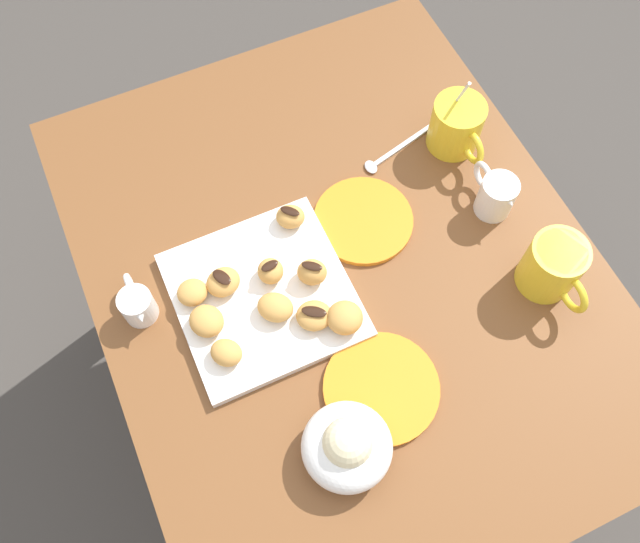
# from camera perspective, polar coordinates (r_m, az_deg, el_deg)

# --- Properties ---
(ground_plane) EXTENTS (8.00, 8.00, 0.00)m
(ground_plane) POSITION_cam_1_polar(r_m,az_deg,el_deg) (1.72, 1.30, -10.07)
(ground_plane) COLOR #423D38
(dining_table) EXTENTS (0.98, 0.78, 0.70)m
(dining_table) POSITION_cam_1_polar(r_m,az_deg,el_deg) (1.18, 1.87, -2.56)
(dining_table) COLOR brown
(dining_table) RESTS_ON ground_plane
(pastry_plate_square) EXTENTS (0.26, 0.26, 0.02)m
(pastry_plate_square) POSITION_cam_1_polar(r_m,az_deg,el_deg) (1.03, -4.92, -2.07)
(pastry_plate_square) COLOR white
(pastry_plate_square) RESTS_ON dining_table
(coffee_mug_yellow_left) EXTENTS (0.13, 0.09, 0.14)m
(coffee_mug_yellow_left) POSITION_cam_1_polar(r_m,az_deg,el_deg) (1.17, 11.72, 12.27)
(coffee_mug_yellow_left) COLOR yellow
(coffee_mug_yellow_left) RESTS_ON dining_table
(coffee_mug_yellow_right) EXTENTS (0.13, 0.09, 0.10)m
(coffee_mug_yellow_right) POSITION_cam_1_polar(r_m,az_deg,el_deg) (1.06, 19.47, 0.45)
(coffee_mug_yellow_right) COLOR yellow
(coffee_mug_yellow_right) RESTS_ON dining_table
(cream_pitcher_white) EXTENTS (0.10, 0.06, 0.07)m
(cream_pitcher_white) POSITION_cam_1_polar(r_m,az_deg,el_deg) (1.12, 14.88, 6.52)
(cream_pitcher_white) COLOR white
(cream_pitcher_white) RESTS_ON dining_table
(ice_cream_bowl) EXTENTS (0.13, 0.13, 0.09)m
(ice_cream_bowl) POSITION_cam_1_polar(r_m,az_deg,el_deg) (0.93, 2.35, -14.78)
(ice_cream_bowl) COLOR white
(ice_cream_bowl) RESTS_ON dining_table
(chocolate_sauce_pitcher) EXTENTS (0.09, 0.05, 0.06)m
(chocolate_sauce_pitcher) POSITION_cam_1_polar(r_m,az_deg,el_deg) (1.03, -15.48, -2.76)
(chocolate_sauce_pitcher) COLOR white
(chocolate_sauce_pitcher) RESTS_ON dining_table
(saucer_orange_left) EXTENTS (0.16, 0.16, 0.01)m
(saucer_orange_left) POSITION_cam_1_polar(r_m,az_deg,el_deg) (1.09, 3.75, 4.42)
(saucer_orange_left) COLOR orange
(saucer_orange_left) RESTS_ON dining_table
(saucer_orange_right) EXTENTS (0.17, 0.17, 0.01)m
(saucer_orange_right) POSITION_cam_1_polar(r_m,az_deg,el_deg) (0.99, 5.30, -9.97)
(saucer_orange_right) COLOR orange
(saucer_orange_right) RESTS_ON dining_table
(loose_spoon_near_saucer) EXTENTS (0.05, 0.16, 0.01)m
(loose_spoon_near_saucer) POSITION_cam_1_polar(r_m,az_deg,el_deg) (1.17, 6.21, 10.13)
(loose_spoon_near_saucer) COLOR silver
(loose_spoon_near_saucer) RESTS_ON dining_table
(beignet_0) EXTENTS (0.05, 0.05, 0.03)m
(beignet_0) POSITION_cam_1_polar(r_m,az_deg,el_deg) (1.02, -10.95, -1.78)
(beignet_0) COLOR #D19347
(beignet_0) RESTS_ON pastry_plate_square
(beignet_1) EXTENTS (0.06, 0.06, 0.03)m
(beignet_1) POSITION_cam_1_polar(r_m,az_deg,el_deg) (1.02, -8.34, -0.90)
(beignet_1) COLOR #D19347
(beignet_1) RESTS_ON pastry_plate_square
(chocolate_drizzle_1) EXTENTS (0.04, 0.03, 0.00)m
(chocolate_drizzle_1) POSITION_cam_1_polar(r_m,az_deg,el_deg) (1.01, -8.47, -0.48)
(chocolate_drizzle_1) COLOR black
(chocolate_drizzle_1) RESTS_ON beignet_1
(beignet_2) EXTENTS (0.07, 0.07, 0.03)m
(beignet_2) POSITION_cam_1_polar(r_m,az_deg,el_deg) (0.99, -0.51, -3.82)
(beignet_2) COLOR #D19347
(beignet_2) RESTS_ON pastry_plate_square
(chocolate_drizzle_2) EXTENTS (0.04, 0.04, 0.00)m
(chocolate_drizzle_2) POSITION_cam_1_polar(r_m,az_deg,el_deg) (0.98, -0.52, -3.48)
(chocolate_drizzle_2) COLOR black
(chocolate_drizzle_2) RESTS_ON beignet_2
(beignet_3) EXTENTS (0.06, 0.06, 0.04)m
(beignet_3) POSITION_cam_1_polar(r_m,az_deg,el_deg) (1.01, -0.68, -0.07)
(beignet_3) COLOR #D19347
(beignet_3) RESTS_ON pastry_plate_square
(chocolate_drizzle_3) EXTENTS (0.03, 0.03, 0.00)m
(chocolate_drizzle_3) POSITION_cam_1_polar(r_m,az_deg,el_deg) (0.99, -0.70, 0.46)
(chocolate_drizzle_3) COLOR black
(chocolate_drizzle_3) RESTS_ON beignet_3
(beignet_4) EXTENTS (0.07, 0.07, 0.03)m
(beignet_4) POSITION_cam_1_polar(r_m,az_deg,el_deg) (1.00, -3.87, -3.10)
(beignet_4) COLOR #D19347
(beignet_4) RESTS_ON pastry_plate_square
(beignet_5) EXTENTS (0.06, 0.06, 0.03)m
(beignet_5) POSITION_cam_1_polar(r_m,az_deg,el_deg) (0.98, -8.07, -6.94)
(beignet_5) COLOR #D19347
(beignet_5) RESTS_ON pastry_plate_square
(beignet_6) EXTENTS (0.07, 0.07, 0.03)m
(beignet_6) POSITION_cam_1_polar(r_m,az_deg,el_deg) (1.00, -9.75, -4.23)
(beignet_6) COLOR #D19347
(beignet_6) RESTS_ON pastry_plate_square
(beignet_7) EXTENTS (0.06, 0.06, 0.04)m
(beignet_7) POSITION_cam_1_polar(r_m,az_deg,el_deg) (0.99, 2.15, -4.00)
(beignet_7) COLOR #D19347
(beignet_7) RESTS_ON pastry_plate_square
(beignet_8) EXTENTS (0.06, 0.06, 0.03)m
(beignet_8) POSITION_cam_1_polar(r_m,az_deg,el_deg) (1.07, -2.57, 4.74)
(beignet_8) COLOR #D19347
(beignet_8) RESTS_ON pastry_plate_square
(chocolate_drizzle_8) EXTENTS (0.03, 0.03, 0.00)m
(chocolate_drizzle_8) POSITION_cam_1_polar(r_m,az_deg,el_deg) (1.05, -2.60, 5.22)
(chocolate_drizzle_8) COLOR black
(chocolate_drizzle_8) RESTS_ON beignet_8
(beignet_9) EXTENTS (0.05, 0.05, 0.03)m
(beignet_9) POSITION_cam_1_polar(r_m,az_deg,el_deg) (1.02, -4.29, 0.04)
(beignet_9) COLOR #D19347
(beignet_9) RESTS_ON pastry_plate_square
(chocolate_drizzle_9) EXTENTS (0.02, 0.03, 0.00)m
(chocolate_drizzle_9) POSITION_cam_1_polar(r_m,az_deg,el_deg) (1.00, -4.36, 0.50)
(chocolate_drizzle_9) COLOR black
(chocolate_drizzle_9) RESTS_ON beignet_9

